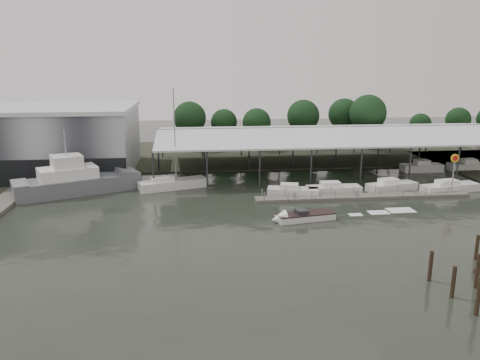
{
  "coord_description": "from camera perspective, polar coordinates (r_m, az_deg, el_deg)",
  "views": [
    {
      "loc": [
        -7.05,
        -45.83,
        16.76
      ],
      "look_at": [
        -0.79,
        11.4,
        2.5
      ],
      "focal_mm": 35.0,
      "sensor_mm": 36.0,
      "label": 1
    }
  ],
  "objects": [
    {
      "name": "ground",
      "position": [
        49.31,
        2.37,
        -5.97
      ],
      "size": [
        200.0,
        200.0,
        0.0
      ],
      "primitive_type": "plane",
      "color": "#262C24",
      "rests_on": "ground"
    },
    {
      "name": "shell_fuel_sign",
      "position": [
        66.64,
        24.65,
        1.53
      ],
      "size": [
        1.1,
        0.18,
        5.55
      ],
      "color": "gray",
      "rests_on": "ground"
    },
    {
      "name": "moored_cruiser_3",
      "position": [
        69.25,
        24.18,
        -0.82
      ],
      "size": [
        8.47,
        3.72,
        1.7
      ],
      "rotation": [
        0.0,
        0.0,
        0.19
      ],
      "color": "white",
      "rests_on": "ground"
    },
    {
      "name": "mooring_pilings",
      "position": [
        40.06,
        26.26,
        -10.78
      ],
      "size": [
        6.46,
        9.21,
        3.48
      ],
      "color": "#382B1C",
      "rests_on": "ground"
    },
    {
      "name": "floating_dock",
      "position": [
        62.27,
        14.75,
        -1.98
      ],
      "size": [
        28.0,
        2.0,
        1.4
      ],
      "color": "#615D55",
      "rests_on": "ground"
    },
    {
      "name": "moored_cruiser_2",
      "position": [
        67.08,
        17.95,
        -0.71
      ],
      "size": [
        7.44,
        3.86,
        1.7
      ],
      "rotation": [
        0.0,
        0.0,
        0.24
      ],
      "color": "white",
      "rests_on": "ground"
    },
    {
      "name": "grey_trawler",
      "position": [
        66.26,
        -19.29,
        -0.13
      ],
      "size": [
        16.61,
        10.92,
        8.84
      ],
      "rotation": [
        0.0,
        0.0,
        0.42
      ],
      "color": "#5A6064",
      "rests_on": "ground"
    },
    {
      "name": "storage_warehouse",
      "position": [
        79.45,
        -21.53,
        4.64
      ],
      "size": [
        24.5,
        20.5,
        10.5
      ],
      "color": "#A3A9AE",
      "rests_on": "ground"
    },
    {
      "name": "land_strip_far",
      "position": [
        89.68,
        -1.63,
        3.2
      ],
      "size": [
        140.0,
        30.0,
        0.3
      ],
      "color": "#34382A",
      "rests_on": "ground"
    },
    {
      "name": "horizon_tree_line",
      "position": [
        98.25,
        10.95,
        7.5
      ],
      "size": [
        69.72,
        12.75,
        10.97
      ],
      "color": "black",
      "rests_on": "ground"
    },
    {
      "name": "moored_cruiser_1",
      "position": [
        63.44,
        11.3,
        -1.11
      ],
      "size": [
        7.17,
        2.27,
        1.7
      ],
      "rotation": [
        0.0,
        0.0,
        0.01
      ],
      "color": "white",
      "rests_on": "ground"
    },
    {
      "name": "speedboat_underway",
      "position": [
        52.18,
        7.36,
        -4.49
      ],
      "size": [
        18.14,
        5.1,
        2.0
      ],
      "rotation": [
        0.0,
        0.0,
        3.32
      ],
      "color": "white",
      "rests_on": "ground"
    },
    {
      "name": "moored_cruiser_0",
      "position": [
        61.56,
        6.41,
        -1.38
      ],
      "size": [
        6.96,
        3.72,
        1.7
      ],
      "rotation": [
        0.0,
        0.0,
        -0.24
      ],
      "color": "white",
      "rests_on": "ground"
    },
    {
      "name": "covered_boat_shed",
      "position": [
        78.37,
        11.75,
        5.83
      ],
      "size": [
        58.24,
        24.0,
        6.96
      ],
      "color": "silver",
      "rests_on": "ground"
    },
    {
      "name": "white_sailboat",
      "position": [
        65.52,
        -8.3,
        -0.46
      ],
      "size": [
        9.73,
        5.35,
        13.86
      ],
      "rotation": [
        0.0,
        0.0,
        0.31
      ],
      "color": "white",
      "rests_on": "ground"
    },
    {
      "name": "trawler_dock",
      "position": [
        66.17,
        -26.32,
        -2.01
      ],
      "size": [
        3.0,
        18.0,
        0.5
      ],
      "color": "#615D55",
      "rests_on": "ground"
    }
  ]
}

